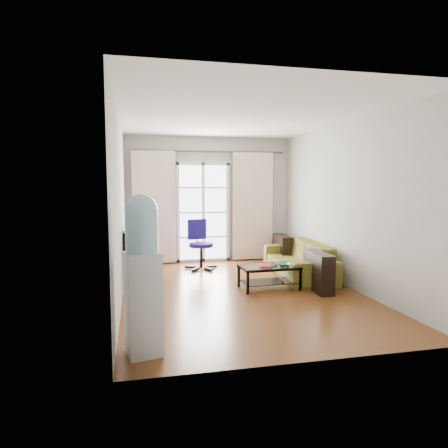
# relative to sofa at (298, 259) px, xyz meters

# --- Properties ---
(floor) EXTENTS (5.20, 5.20, 0.00)m
(floor) POSITION_rel_sofa_xyz_m (-1.34, -0.84, -0.31)
(floor) COLOR brown
(floor) RESTS_ON ground
(ceiling) EXTENTS (5.20, 5.20, 0.00)m
(ceiling) POSITION_rel_sofa_xyz_m (-1.34, -0.84, 2.39)
(ceiling) COLOR white
(ceiling) RESTS_ON wall_back
(wall_back) EXTENTS (3.60, 0.02, 2.70)m
(wall_back) POSITION_rel_sofa_xyz_m (-1.34, 1.76, 1.04)
(wall_back) COLOR #B6B5AD
(wall_back) RESTS_ON floor
(wall_front) EXTENTS (3.60, 0.02, 2.70)m
(wall_front) POSITION_rel_sofa_xyz_m (-1.34, -3.44, 1.04)
(wall_front) COLOR #B6B5AD
(wall_front) RESTS_ON floor
(wall_left) EXTENTS (0.02, 5.20, 2.70)m
(wall_left) POSITION_rel_sofa_xyz_m (-3.14, -0.84, 1.04)
(wall_left) COLOR #B6B5AD
(wall_left) RESTS_ON floor
(wall_right) EXTENTS (0.02, 5.20, 2.70)m
(wall_right) POSITION_rel_sofa_xyz_m (0.46, -0.84, 1.04)
(wall_right) COLOR #B6B5AD
(wall_right) RESTS_ON floor
(french_door) EXTENTS (1.16, 0.06, 2.15)m
(french_door) POSITION_rel_sofa_xyz_m (-1.49, 1.70, 0.77)
(french_door) COLOR white
(french_door) RESTS_ON wall_back
(curtain_rod) EXTENTS (3.30, 0.04, 0.04)m
(curtain_rod) POSITION_rel_sofa_xyz_m (-1.34, 1.66, 2.07)
(curtain_rod) COLOR #4C3F2D
(curtain_rod) RESTS_ON wall_back
(curtain_left) EXTENTS (0.90, 0.07, 2.35)m
(curtain_left) POSITION_rel_sofa_xyz_m (-2.54, 1.64, 0.89)
(curtain_left) COLOR beige
(curtain_left) RESTS_ON curtain_rod
(curtain_right) EXTENTS (0.90, 0.07, 2.35)m
(curtain_right) POSITION_rel_sofa_xyz_m (-0.39, 1.64, 0.89)
(curtain_right) COLOR beige
(curtain_right) RESTS_ON curtain_rod
(radiator) EXTENTS (0.64, 0.12, 0.64)m
(radiator) POSITION_rel_sofa_xyz_m (-0.54, 1.66, 0.02)
(radiator) COLOR gray
(radiator) RESTS_ON floor
(sofa) EXTENTS (2.27, 1.22, 0.62)m
(sofa) POSITION_rel_sofa_xyz_m (0.00, 0.00, 0.00)
(sofa) COLOR brown
(sofa) RESTS_ON floor
(coffee_table) EXTENTS (0.96, 0.57, 0.38)m
(coffee_table) POSITION_rel_sofa_xyz_m (-0.84, -0.81, -0.06)
(coffee_table) COLOR silver
(coffee_table) RESTS_ON floor
(bowl) EXTENTS (0.28, 0.28, 0.05)m
(bowl) POSITION_rel_sofa_xyz_m (-0.64, -0.93, 0.10)
(bowl) COLOR #378931
(bowl) RESTS_ON coffee_table
(book) EXTENTS (0.23, 0.28, 0.02)m
(book) POSITION_rel_sofa_xyz_m (-1.03, -0.84, 0.08)
(book) COLOR #9B2613
(book) RESTS_ON coffee_table
(remote) EXTENTS (0.14, 0.11, 0.02)m
(remote) POSITION_rel_sofa_xyz_m (-0.79, -0.91, 0.08)
(remote) COLOR black
(remote) RESTS_ON coffee_table
(tv_stand) EXTENTS (0.50, 0.71, 0.50)m
(tv_stand) POSITION_rel_sofa_xyz_m (-2.89, 0.01, -0.06)
(tv_stand) COLOR black
(tv_stand) RESTS_ON floor
(crt_tv) EXTENTS (0.54, 0.54, 0.47)m
(crt_tv) POSITION_rel_sofa_xyz_m (-2.89, 0.04, 0.42)
(crt_tv) COLOR black
(crt_tv) RESTS_ON tv_stand
(task_chair) EXTENTS (0.80, 0.80, 0.98)m
(task_chair) POSITION_rel_sofa_xyz_m (-1.68, 0.95, -0.02)
(task_chair) COLOR black
(task_chair) RESTS_ON floor
(water_cooler) EXTENTS (0.38, 0.38, 1.59)m
(water_cooler) POSITION_rel_sofa_xyz_m (-2.87, -2.92, 0.52)
(water_cooler) COLOR silver
(water_cooler) RESTS_ON floor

